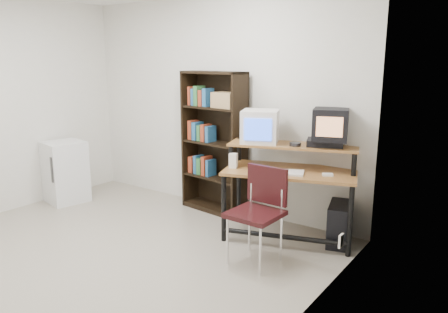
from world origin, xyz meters
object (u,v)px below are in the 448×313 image
Objects in this scene: school_chair at (260,204)px; mini_fridge at (65,172)px; crt_monitor at (260,127)px; bookshelf at (215,141)px; crt_tv at (331,125)px; computer_desk at (290,173)px; pc_tower at (339,224)px.

school_chair is 1.10× the size of mini_fridge.
bookshelf is at bearing 139.64° from crt_monitor.
bookshelf reaches higher than crt_tv.
computer_desk reaches higher than mini_fridge.
crt_monitor is 0.73m from crt_tv.
computer_desk is at bearing 24.11° from mini_fridge.
pc_tower is (0.50, 0.14, -0.49)m from computer_desk.
bookshelf reaches higher than mini_fridge.
crt_monitor is 0.56× the size of school_chair.
pc_tower is 3.55m from mini_fridge.
crt_tv is 0.48× the size of school_chair.
crt_monitor is 0.62× the size of mini_fridge.
crt_monitor is 0.85m from bookshelf.
crt_tv is 0.95× the size of pc_tower.
mini_fridge is (-3.46, -0.77, 0.19)m from pc_tower.
mini_fridge is at bearing -178.13° from school_chair.
pc_tower is at bearing 24.55° from mini_fridge.
computer_desk is 1.67× the size of school_chair.
school_chair is at bearing -30.81° from bookshelf.
crt_tv is 1.13m from school_chair.
crt_tv is 0.53× the size of mini_fridge.
school_chair is (-0.30, -0.86, -0.66)m from crt_tv.
crt_tv is (0.33, 0.20, 0.51)m from computer_desk.
bookshelf is (-1.17, 0.89, 0.34)m from school_chair.
pc_tower is 0.99m from school_chair.
bookshelf is at bearing 144.96° from school_chair.
bookshelf is at bearing 37.57° from mini_fridge.
pc_tower is 1.78m from bookshelf.
crt_monitor reaches higher than school_chair.
crt_tv is 1.51m from bookshelf.
bookshelf is at bearing 161.11° from pc_tower.
mini_fridge is at bearing 170.20° from crt_monitor.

